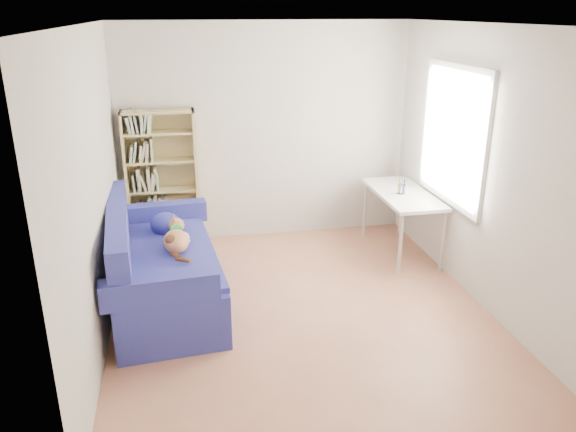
{
  "coord_description": "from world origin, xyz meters",
  "views": [
    {
      "loc": [
        -1.04,
        -4.62,
        2.71
      ],
      "look_at": [
        -0.06,
        0.32,
        0.85
      ],
      "focal_mm": 35.0,
      "sensor_mm": 36.0,
      "label": 1
    }
  ],
  "objects_px": {
    "sofa": "(159,268)",
    "bookshelf": "(163,186)",
    "desk": "(403,198)",
    "pen_cup": "(402,188)"
  },
  "relations": [
    {
      "from": "sofa",
      "to": "desk",
      "type": "height_order",
      "value": "sofa"
    },
    {
      "from": "sofa",
      "to": "desk",
      "type": "xyz_separation_m",
      "value": [
        2.74,
        0.68,
        0.31
      ]
    },
    {
      "from": "sofa",
      "to": "pen_cup",
      "type": "bearing_deg",
      "value": 8.4
    },
    {
      "from": "bookshelf",
      "to": "desk",
      "type": "distance_m",
      "value": 2.8
    },
    {
      "from": "sofa",
      "to": "bookshelf",
      "type": "xyz_separation_m",
      "value": [
        0.05,
        1.44,
        0.39
      ]
    },
    {
      "from": "sofa",
      "to": "pen_cup",
      "type": "relative_size",
      "value": 11.76
    },
    {
      "from": "sofa",
      "to": "pen_cup",
      "type": "distance_m",
      "value": 2.81
    },
    {
      "from": "bookshelf",
      "to": "pen_cup",
      "type": "relative_size",
      "value": 9.35
    },
    {
      "from": "desk",
      "to": "pen_cup",
      "type": "distance_m",
      "value": 0.15
    },
    {
      "from": "sofa",
      "to": "bookshelf",
      "type": "height_order",
      "value": "bookshelf"
    }
  ]
}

